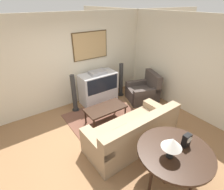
% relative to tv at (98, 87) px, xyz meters
% --- Properties ---
extents(ground_plane, '(12.00, 12.00, 0.00)m').
position_rel_tv_xyz_m(ground_plane, '(-0.76, -1.71, -0.50)').
color(ground_plane, '#8E6642').
extents(wall_back, '(12.00, 0.10, 2.70)m').
position_rel_tv_xyz_m(wall_back, '(-0.75, 0.42, 0.86)').
color(wall_back, beige).
rests_on(wall_back, ground_plane).
extents(wall_right, '(0.06, 12.00, 2.70)m').
position_rel_tv_xyz_m(wall_right, '(1.87, -1.71, 0.85)').
color(wall_right, beige).
rests_on(wall_right, ground_plane).
extents(area_rug, '(1.96, 1.88, 0.01)m').
position_rel_tv_xyz_m(area_rug, '(-0.36, -1.02, -0.49)').
color(area_rug, brown).
rests_on(area_rug, ground_plane).
extents(tv, '(1.16, 0.58, 1.06)m').
position_rel_tv_xyz_m(tv, '(0.00, 0.00, 0.00)').
color(tv, silver).
rests_on(tv, ground_plane).
extents(couch, '(2.14, 0.98, 0.89)m').
position_rel_tv_xyz_m(couch, '(-0.39, -2.13, -0.18)').
color(couch, '#9E8466').
rests_on(couch, ground_plane).
extents(armchair, '(1.11, 1.09, 0.93)m').
position_rel_tv_xyz_m(armchair, '(1.26, -0.77, -0.20)').
color(armchair, '#473D38').
rests_on(armchair, ground_plane).
extents(coffee_table, '(1.08, 0.56, 0.46)m').
position_rel_tv_xyz_m(coffee_table, '(-0.42, -1.06, -0.09)').
color(coffee_table, black).
rests_on(coffee_table, ground_plane).
extents(console_table, '(1.24, 1.24, 0.79)m').
position_rel_tv_xyz_m(console_table, '(-0.48, -3.25, 0.23)').
color(console_table, black).
rests_on(console_table, ground_plane).
extents(table_lamp, '(0.32, 0.32, 0.37)m').
position_rel_tv_xyz_m(table_lamp, '(-0.66, -3.27, 0.57)').
color(table_lamp, black).
rests_on(table_lamp, console_table).
extents(mantel_clock, '(0.14, 0.10, 0.24)m').
position_rel_tv_xyz_m(mantel_clock, '(-0.25, -3.27, 0.41)').
color(mantel_clock, black).
rests_on(mantel_clock, console_table).
extents(speaker_tower_left, '(0.22, 0.22, 1.14)m').
position_rel_tv_xyz_m(speaker_tower_left, '(-0.86, -0.06, 0.05)').
color(speaker_tower_left, black).
rests_on(speaker_tower_left, ground_plane).
extents(speaker_tower_right, '(0.22, 0.22, 1.14)m').
position_rel_tv_xyz_m(speaker_tower_right, '(0.86, -0.06, 0.05)').
color(speaker_tower_right, black).
rests_on(speaker_tower_right, ground_plane).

